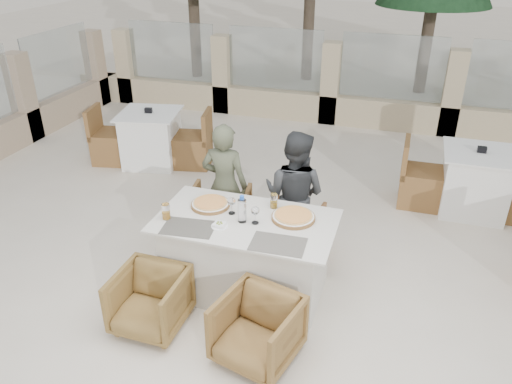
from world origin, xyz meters
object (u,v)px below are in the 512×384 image
(dining_table, at_px, (246,256))
(armchair_far_right, at_px, (291,229))
(beer_glass_right, at_px, (274,201))
(armchair_near_right, at_px, (257,330))
(diner_right, at_px, (294,195))
(olive_dish, at_px, (220,224))
(bg_table_b, at_px, (475,182))
(beer_glass_left, at_px, (166,211))
(pizza_left, at_px, (210,204))
(wine_glass_near, at_px, (255,214))
(bg_table_a, at_px, (151,138))
(wine_glass_centre, at_px, (232,205))
(diner_left, at_px, (225,185))
(water_bottle, at_px, (242,209))
(armchair_far_left, at_px, (219,215))
(armchair_near_left, at_px, (150,301))
(pizza_right, at_px, (293,216))

(dining_table, height_order, armchair_far_right, dining_table)
(beer_glass_right, bearing_deg, armchair_near_right, -80.43)
(armchair_far_right, bearing_deg, diner_right, -152.03)
(olive_dish, distance_m, bg_table_b, 3.38)
(dining_table, xyz_separation_m, beer_glass_left, (-0.68, -0.19, 0.46))
(pizza_left, height_order, wine_glass_near, wine_glass_near)
(bg_table_a, bearing_deg, beer_glass_left, -69.95)
(olive_dish, bearing_deg, dining_table, 44.24)
(wine_glass_centre, relative_size, olive_dish, 1.67)
(wine_glass_centre, xyz_separation_m, armchair_near_right, (0.51, -0.85, -0.58))
(beer_glass_right, height_order, diner_left, diner_left)
(water_bottle, xyz_separation_m, beer_glass_right, (0.20, 0.33, -0.06))
(armchair_far_left, bearing_deg, dining_table, 119.51)
(wine_glass_near, distance_m, beer_glass_right, 0.33)
(dining_table, distance_m, bg_table_b, 3.10)
(armchair_near_right, bearing_deg, water_bottle, 130.95)
(wine_glass_near, relative_size, bg_table_b, 0.11)
(wine_glass_near, xyz_separation_m, bg_table_b, (2.02, 2.29, -0.48))
(beer_glass_left, xyz_separation_m, diner_right, (0.94, 0.95, -0.16))
(wine_glass_centre, bearing_deg, armchair_near_left, -120.55)
(beer_glass_right, bearing_deg, wine_glass_centre, -146.25)
(dining_table, height_order, diner_left, diner_left)
(armchair_near_left, xyz_separation_m, bg_table_a, (-1.62, 3.07, 0.12))
(beer_glass_left, height_order, armchair_near_right, beer_glass_left)
(armchair_far_left, bearing_deg, pizza_right, 140.34)
(dining_table, height_order, armchair_near_right, dining_table)
(beer_glass_left, distance_m, diner_left, 0.97)
(armchair_near_left, height_order, diner_right, diner_right)
(armchair_near_left, distance_m, diner_left, 1.52)
(olive_dish, relative_size, diner_right, 0.08)
(armchair_near_left, bearing_deg, water_bottle, 49.28)
(pizza_left, height_order, olive_dish, pizza_left)
(bg_table_b, bearing_deg, wine_glass_near, -131.66)
(dining_table, relative_size, olive_dish, 14.55)
(armchair_far_left, bearing_deg, diner_right, 173.19)
(wine_glass_centre, height_order, armchair_near_right, wine_glass_centre)
(water_bottle, xyz_separation_m, olive_dish, (-0.16, -0.14, -0.11))
(beer_glass_right, relative_size, diner_left, 0.10)
(pizza_right, bearing_deg, wine_glass_centre, -172.36)
(armchair_far_left, bearing_deg, beer_glass_left, 75.35)
(dining_table, xyz_separation_m, armchair_far_left, (-0.57, 0.75, -0.09))
(armchair_near_left, height_order, diner_left, diner_left)
(wine_glass_near, bearing_deg, armchair_near_right, -71.06)
(armchair_far_right, bearing_deg, armchair_far_left, 6.96)
(wine_glass_near, xyz_separation_m, olive_dish, (-0.28, -0.15, -0.07))
(armchair_near_left, distance_m, bg_table_b, 4.05)
(dining_table, height_order, olive_dish, olive_dish)
(beer_glass_left, relative_size, armchair_near_left, 0.25)
(beer_glass_left, bearing_deg, wine_glass_centre, 26.68)
(wine_glass_centre, relative_size, diner_left, 0.14)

